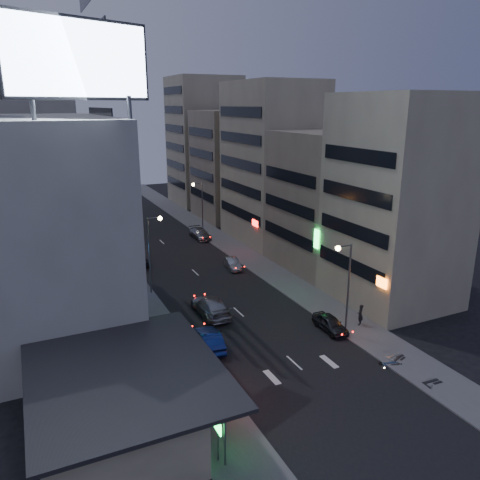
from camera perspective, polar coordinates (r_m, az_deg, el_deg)
ground at (r=34.28m, az=10.31°, el=-17.63°), size 180.00×180.00×0.00m
sidewalk_left at (r=56.83m, az=-14.48°, el=-3.73°), size 4.00×120.00×0.12m
sidewalk_right at (r=61.48m, az=0.27°, el=-1.67°), size 4.00×120.00×0.12m
food_court at (r=30.23m, az=-15.34°, el=-18.57°), size 11.00×13.00×3.88m
white_building at (r=43.94m, az=-24.28°, el=1.68°), size 14.00×24.00×18.00m
shophouse_near at (r=47.18m, az=18.52°, el=4.45°), size 10.00×11.00×20.00m
shophouse_mid at (r=56.54m, az=10.73°, el=4.78°), size 11.00×12.00×16.00m
shophouse_far at (r=66.64m, az=3.92°, el=9.34°), size 10.00×14.00×22.00m
far_left_a at (r=68.41m, az=-23.78°, el=7.35°), size 11.00×10.00×20.00m
far_left_b at (r=81.62m, az=-24.30°, el=6.74°), size 12.00×10.00×15.00m
far_right_a at (r=80.43m, az=-1.04°, el=9.12°), size 11.00×12.00×18.00m
far_right_b at (r=93.20m, az=-4.38°, el=11.90°), size 12.00×12.00×24.00m
billboard at (r=33.16m, az=-19.04°, el=20.10°), size 9.52×3.75×6.20m
street_lamp_right_near at (r=39.34m, az=12.70°, el=-4.39°), size 1.60×0.44×8.02m
street_lamp_left at (r=48.16m, az=-10.62°, el=-0.44°), size 1.60×0.44×8.02m
street_lamp_right_far at (r=68.28m, az=-4.94°, el=4.69°), size 1.60×0.44×8.02m
parked_car_right_near at (r=41.90m, az=10.94°, el=-9.95°), size 1.72×4.02×1.36m
parked_car_right_mid at (r=55.99m, az=-0.96°, el=-2.87°), size 1.83×4.00×1.27m
parked_car_left at (r=58.71m, az=-12.57°, el=-2.26°), size 2.74×5.38×1.45m
parked_car_right_far at (r=68.63m, az=-4.89°, el=0.78°), size 2.11×5.10×1.48m
road_car_blue at (r=38.51m, az=-3.72°, el=-12.01°), size 2.15×4.72×1.50m
road_car_silver at (r=44.09m, az=-3.60°, el=-8.05°), size 2.39×5.83×1.69m
person at (r=43.15m, az=14.45°, el=-8.81°), size 0.82×0.80×1.90m
scooter_black_a at (r=37.23m, az=22.96°, el=-14.48°), size 0.79×2.05×1.23m
scooter_silver_a at (r=37.32m, az=22.27°, el=-14.54°), size 0.94×1.69×0.98m
scooter_blue at (r=38.36m, az=18.63°, el=-13.19°), size 1.11×1.83×1.06m
scooter_black_b at (r=39.28m, az=18.95°, el=-12.46°), size 1.18×1.90×1.10m
scooter_silver_b at (r=39.60m, az=18.83°, el=-12.12°), size 0.87×2.04×1.21m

